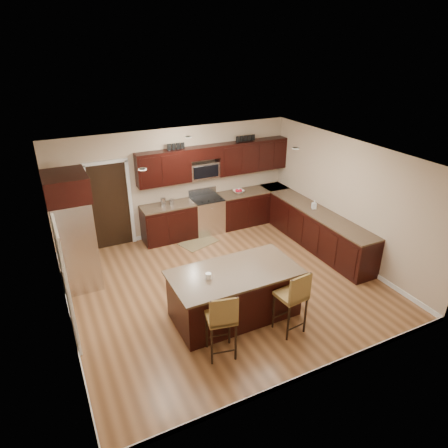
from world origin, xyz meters
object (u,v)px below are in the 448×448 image
stool_left (222,319)px  island (234,295)px  refrigerator (73,230)px  stool_right (294,296)px  range (207,215)px

stool_left → island: bearing=63.9°
island → refrigerator: size_ratio=0.97×
stool_left → refrigerator: (-1.68, 3.17, 0.46)m
stool_left → stool_right: stool_right is taller
range → refrigerator: 3.54m
refrigerator → range: bearing=17.7°
island → stool_left: (-0.66, -0.85, 0.31)m
stool_left → refrigerator: bearing=129.7°
range → island: 3.51m
range → island: size_ratio=0.49×
range → refrigerator: bearing=-162.3°
range → island: bearing=-105.8°
range → island: (-0.96, -3.38, -0.04)m
range → stool_right: stool_right is taller
stool_left → stool_right: size_ratio=1.00×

